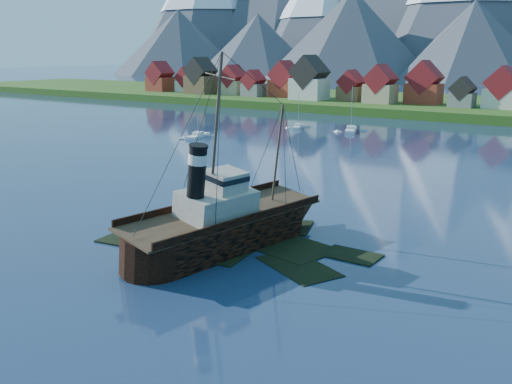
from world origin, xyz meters
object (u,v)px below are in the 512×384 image
Objects in this scene: sailboat_a at (198,136)px; sailboat_f at (298,127)px; sailboat_c at (351,130)px; tugboat_wreck at (230,221)px.

sailboat_f is at bearing 53.47° from sailboat_a.
sailboat_a is 42.28m from sailboat_c.
tugboat_wreck is 2.38× the size of sailboat_a.
sailboat_c is (27.15, 32.41, 0.02)m from sailboat_a.
sailboat_a is at bearing 141.53° from tugboat_wreck.
sailboat_f is at bearing 125.06° from tugboat_wreck.
tugboat_wreck is 103.45m from sailboat_f.
tugboat_wreck is 2.22× the size of sailboat_c.
sailboat_f is (11.33, 30.90, -0.03)m from sailboat_a.
tugboat_wreck is 84.27m from sailboat_a.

